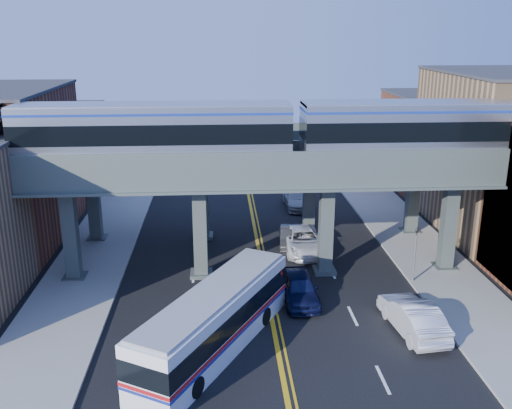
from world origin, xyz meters
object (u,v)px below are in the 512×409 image
transit_train (154,131)px  car_lane_b (291,238)px  traffic_signal (415,249)px  car_lane_c (303,241)px  transit_bus (215,321)px  stop_sign (276,281)px  car_lane_d (296,199)px  car_parked_curb (413,316)px  car_lane_a (299,288)px

transit_train → car_lane_b: bearing=27.3°
traffic_signal → car_lane_c: (-6.10, 5.74, -1.50)m
transit_train → transit_bus: 12.34m
car_lane_b → stop_sign: bearing=-95.1°
transit_train → car_lane_c: size_ratio=8.74×
car_lane_b → transit_bus: bearing=-105.0°
stop_sign → car_lane_c: stop_sign is taller
car_lane_d → car_parked_curb: bearing=-83.6°
car_lane_a → car_lane_d: size_ratio=0.93×
car_lane_c → car_lane_d: 10.57m
transit_train → stop_sign: transit_train is taller
traffic_signal → stop_sign: bearing=-161.4°
traffic_signal → car_lane_b: (-6.85, 6.60, -1.58)m
car_lane_c → car_lane_d: (0.97, 10.52, -0.05)m
transit_train → car_lane_a: 12.60m
car_lane_a → car_lane_b: size_ratio=1.11×
transit_train → car_parked_curb: 17.97m
traffic_signal → car_lane_c: traffic_signal is taller
transit_train → car_parked_curb: transit_train is taller
transit_train → car_parked_curb: bearing=-29.7°
car_lane_c → car_parked_curb: car_parked_curb is taller
car_lane_b → car_lane_d: car_lane_d is taller
transit_train → car_lane_d: (10.62, 14.27, -8.64)m
transit_train → transit_bus: transit_train is taller
car_lane_b → car_lane_a: bearing=-86.8°
stop_sign → transit_bus: transit_bus is taller
car_lane_c → car_lane_b: bearing=128.9°
car_lane_c → traffic_signal: bearing=-45.1°
car_lane_c → car_parked_curb: bearing=-72.3°
car_lane_a → car_lane_c: size_ratio=0.84×
traffic_signal → transit_bus: (-12.27, -6.87, -0.75)m
stop_sign → transit_bus: bearing=-131.1°
stop_sign → car_lane_c: bearing=72.3°
car_parked_curb → transit_train: bearing=-36.6°
traffic_signal → car_parked_curb: traffic_signal is taller
car_lane_a → car_lane_b: 8.57m
car_lane_a → car_lane_c: 7.80m
transit_bus → car_lane_c: transit_bus is taller
transit_bus → car_lane_b: (5.43, 13.48, -0.83)m
transit_bus → car_parked_curb: (10.28, 1.04, -0.67)m
traffic_signal → transit_train: bearing=172.8°
traffic_signal → transit_bus: size_ratio=0.36×
transit_bus → traffic_signal: bearing=-31.2°
transit_train → car_lane_b: (8.90, 4.60, -8.67)m
car_lane_a → car_parked_curb: bearing=-37.1°
car_lane_c → transit_bus: bearing=-117.9°
car_lane_d → car_lane_c: bearing=-96.9°
transit_bus → car_lane_a: bearing=-15.1°
car_lane_b → car_lane_d: 9.81m
transit_bus → car_lane_c: (6.17, 12.61, -0.75)m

